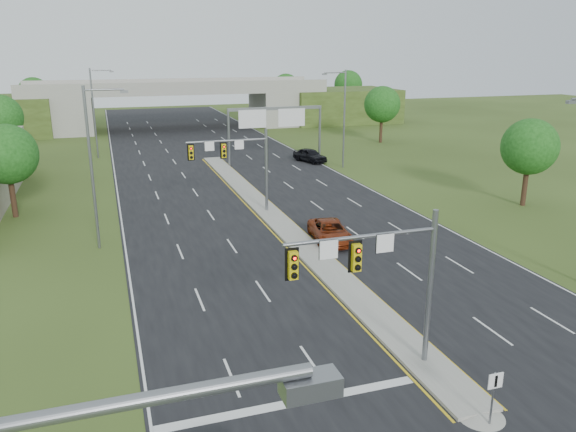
% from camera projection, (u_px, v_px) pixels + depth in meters
% --- Properties ---
extents(ground, '(240.00, 240.00, 0.00)m').
position_uv_depth(ground, '(424.00, 363.00, 24.64)').
color(ground, '#324418').
rests_on(ground, ground).
extents(road, '(24.00, 160.00, 0.02)m').
position_uv_depth(road, '(239.00, 185.00, 56.50)').
color(road, black).
rests_on(road, ground).
extents(median, '(2.00, 54.00, 0.16)m').
position_uv_depth(median, '(274.00, 217.00, 45.55)').
color(median, gray).
rests_on(median, road).
extents(median_nose, '(2.00, 2.00, 0.16)m').
position_uv_depth(median_nose, '(481.00, 415.00, 20.97)').
color(median_nose, gray).
rests_on(median_nose, road).
extents(lane_markings, '(23.72, 160.00, 0.01)m').
position_uv_depth(lane_markings, '(249.00, 201.00, 50.78)').
color(lane_markings, gold).
rests_on(lane_markings, road).
extents(signal_mast_near, '(6.62, 0.60, 7.00)m').
position_uv_depth(signal_mast_near, '(384.00, 269.00, 22.54)').
color(signal_mast_near, slate).
rests_on(signal_mast_near, ground).
extents(signal_mast_far, '(6.62, 0.60, 7.00)m').
position_uv_depth(signal_mast_far, '(240.00, 158.00, 45.31)').
color(signal_mast_far, slate).
rests_on(signal_mast_far, ground).
extents(keep_right_sign, '(0.60, 0.13, 2.20)m').
position_uv_depth(keep_right_sign, '(494.00, 390.00, 20.08)').
color(keep_right_sign, slate).
rests_on(keep_right_sign, ground).
extents(sign_gantry, '(11.58, 0.44, 6.67)m').
position_uv_depth(sign_gantry, '(274.00, 119.00, 66.03)').
color(sign_gantry, slate).
rests_on(sign_gantry, ground).
extents(overpass, '(80.00, 14.00, 8.10)m').
position_uv_depth(overpass, '(178.00, 107.00, 96.47)').
color(overpass, gray).
rests_on(overpass, ground).
extents(lightpole_l_mid, '(2.85, 0.25, 11.00)m').
position_uv_depth(lightpole_l_mid, '(94.00, 161.00, 37.14)').
color(lightpole_l_mid, slate).
rests_on(lightpole_l_mid, ground).
extents(lightpole_l_far, '(2.85, 0.25, 11.00)m').
position_uv_depth(lightpole_l_far, '(95.00, 109.00, 69.01)').
color(lightpole_l_far, slate).
rests_on(lightpole_l_far, ground).
extents(lightpole_r_far, '(2.85, 0.25, 11.00)m').
position_uv_depth(lightpole_r_far, '(343.00, 114.00, 63.27)').
color(lightpole_r_far, slate).
rests_on(lightpole_r_far, ground).
extents(tree_l_near, '(4.80, 4.80, 7.60)m').
position_uv_depth(tree_l_near, '(7.00, 154.00, 44.52)').
color(tree_l_near, '#382316').
rests_on(tree_l_near, ground).
extents(tree_l_mid, '(5.20, 5.20, 8.12)m').
position_uv_depth(tree_l_mid, '(0.00, 117.00, 66.00)').
color(tree_l_mid, '#382316').
rests_on(tree_l_mid, ground).
extents(tree_r_near, '(4.80, 4.80, 7.60)m').
position_uv_depth(tree_r_near, '(530.00, 147.00, 47.92)').
color(tree_r_near, '#382316').
rests_on(tree_r_near, ground).
extents(tree_r_mid, '(5.20, 5.20, 8.12)m').
position_uv_depth(tree_r_mid, '(382.00, 104.00, 80.88)').
color(tree_r_mid, '#382316').
rests_on(tree_r_mid, ground).
extents(tree_back_b, '(5.60, 5.60, 8.32)m').
position_uv_depth(tree_back_b, '(34.00, 93.00, 101.51)').
color(tree_back_b, '#382316').
rests_on(tree_back_b, ground).
extents(tree_back_c, '(5.60, 5.60, 8.32)m').
position_uv_depth(tree_back_c, '(286.00, 88.00, 115.80)').
color(tree_back_c, '#382316').
rests_on(tree_back_c, ground).
extents(tree_back_d, '(6.00, 6.00, 8.85)m').
position_uv_depth(tree_back_d, '(348.00, 85.00, 119.88)').
color(tree_back_d, '#382316').
rests_on(tree_back_d, ground).
extents(car_far_a, '(3.10, 5.49, 1.45)m').
position_uv_depth(car_far_a, '(330.00, 231.00, 39.96)').
color(car_far_a, maroon).
rests_on(car_far_a, road).
extents(car_far_c, '(3.48, 5.17, 1.63)m').
position_uv_depth(car_far_c, '(310.00, 155.00, 68.01)').
color(car_far_c, black).
rests_on(car_far_c, road).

